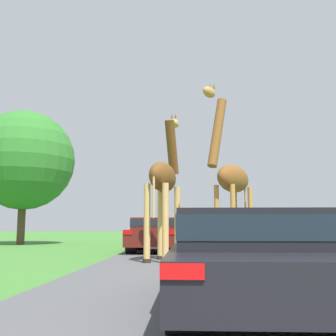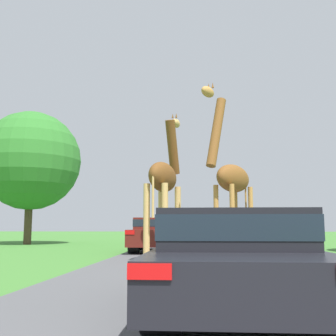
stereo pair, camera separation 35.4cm
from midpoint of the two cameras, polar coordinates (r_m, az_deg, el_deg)
name	(u,v)px [view 2 (the right image)]	position (r m, az deg, el deg)	size (l,w,h in m)	color
road	(206,241)	(31.31, 5.52, -9.75)	(6.84, 120.00, 0.00)	#4C4C4F
giraffe_near_road	(164,182)	(13.13, 0.27, -1.96)	(1.11, 2.59, 4.90)	tan
giraffe_companion	(231,177)	(12.65, 9.27, -1.27)	(1.72, 2.38, 5.10)	#B77F3D
car_lead_maroon	(232,256)	(5.66, 10.51, -11.61)	(1.99, 4.41, 1.26)	black
car_queue_right	(181,231)	(27.28, 2.15, -8.53)	(1.75, 3.94, 1.37)	#144C28
car_queue_left	(225,232)	(21.48, 8.23, -8.56)	(1.91, 4.06, 1.42)	silver
car_far_ahead	(158,233)	(17.82, -0.81, -8.86)	(2.00, 4.46, 1.39)	#561914
car_verge_right	(253,231)	(25.88, 11.81, -8.41)	(1.88, 3.94, 1.36)	gray
tree_centre_back	(31,161)	(26.07, -17.72, 0.94)	(5.81, 5.81, 7.79)	#4C3828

